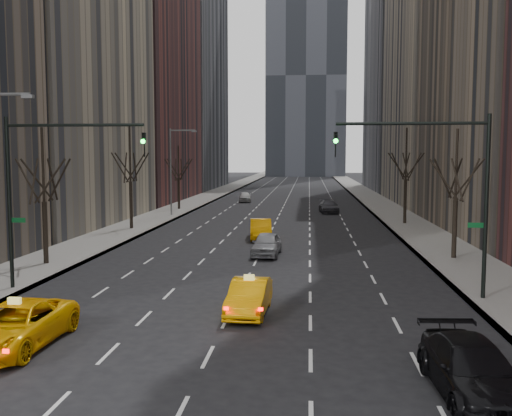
% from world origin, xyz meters
% --- Properties ---
extents(ground, '(400.00, 400.00, 0.00)m').
position_xyz_m(ground, '(0.00, 0.00, 0.00)').
color(ground, black).
rests_on(ground, ground).
extents(sidewalk_left, '(4.50, 320.00, 0.15)m').
position_xyz_m(sidewalk_left, '(-12.25, 70.00, 0.07)').
color(sidewalk_left, slate).
rests_on(sidewalk_left, ground).
extents(sidewalk_right, '(4.50, 320.00, 0.15)m').
position_xyz_m(sidewalk_right, '(12.25, 70.00, 0.07)').
color(sidewalk_right, slate).
rests_on(sidewalk_right, ground).
extents(bld_left_far, '(14.00, 28.00, 44.00)m').
position_xyz_m(bld_left_far, '(-21.50, 66.00, 22.00)').
color(bld_left_far, brown).
rests_on(bld_left_far, ground).
extents(bld_left_deep, '(14.00, 30.00, 60.00)m').
position_xyz_m(bld_left_deep, '(-21.50, 96.00, 30.00)').
color(bld_left_deep, slate).
rests_on(bld_left_deep, ground).
extents(bld_right_far, '(14.00, 28.00, 50.00)m').
position_xyz_m(bld_right_far, '(21.50, 64.00, 25.00)').
color(bld_right_far, '#B8AA8C').
rests_on(bld_right_far, ground).
extents(bld_right_deep, '(14.00, 30.00, 58.00)m').
position_xyz_m(bld_right_deep, '(21.50, 95.00, 29.00)').
color(bld_right_deep, slate).
rests_on(bld_right_deep, ground).
extents(tree_lw_b, '(3.36, 3.50, 7.82)m').
position_xyz_m(tree_lw_b, '(-12.00, 18.00, 3.72)').
color(tree_lw_b, black).
rests_on(tree_lw_b, ground).
extents(tree_lw_c, '(3.36, 3.50, 8.74)m').
position_xyz_m(tree_lw_c, '(-12.00, 34.00, 4.04)').
color(tree_lw_c, black).
rests_on(tree_lw_c, ground).
extents(tree_lw_d, '(3.36, 3.50, 7.36)m').
position_xyz_m(tree_lw_d, '(-12.00, 52.00, 3.56)').
color(tree_lw_d, black).
rests_on(tree_lw_d, ground).
extents(tree_rw_b, '(3.36, 3.50, 7.82)m').
position_xyz_m(tree_rw_b, '(12.00, 22.00, 3.72)').
color(tree_rw_b, black).
rests_on(tree_rw_b, ground).
extents(tree_rw_c, '(3.36, 3.50, 8.74)m').
position_xyz_m(tree_rw_c, '(12.00, 40.00, 4.04)').
color(tree_rw_c, black).
rests_on(tree_rw_c, ground).
extents(traffic_mast_left, '(6.69, 0.39, 8.00)m').
position_xyz_m(traffic_mast_left, '(-9.11, 12.00, 5.49)').
color(traffic_mast_left, black).
rests_on(traffic_mast_left, ground).
extents(traffic_mast_right, '(6.69, 0.39, 8.00)m').
position_xyz_m(traffic_mast_right, '(9.11, 12.00, 5.49)').
color(traffic_mast_right, black).
rests_on(traffic_mast_right, ground).
extents(streetlight_far, '(2.83, 0.22, 9.00)m').
position_xyz_m(streetlight_far, '(-10.84, 45.00, 5.62)').
color(streetlight_far, slate).
rests_on(streetlight_far, ground).
extents(taxi_suv, '(2.59, 5.36, 1.47)m').
position_xyz_m(taxi_suv, '(-6.53, 4.30, 0.74)').
color(taxi_suv, '#FBB705').
rests_on(taxi_suv, ground).
extents(taxi_sedan, '(1.64, 4.23, 1.37)m').
position_xyz_m(taxi_sedan, '(0.79, 9.06, 0.69)').
color(taxi_sedan, '#FFA705').
rests_on(taxi_sedan, ground).
extents(silver_sedan_ahead, '(1.89, 4.32, 1.45)m').
position_xyz_m(silver_sedan_ahead, '(0.49, 22.59, 0.73)').
color(silver_sedan_ahead, gray).
rests_on(silver_sedan_ahead, ground).
extents(parked_suv_black, '(2.32, 5.10, 1.45)m').
position_xyz_m(parked_suv_black, '(7.50, 1.74, 0.72)').
color(parked_suv_black, black).
rests_on(parked_suv_black, ground).
extents(far_taxi, '(2.04, 4.71, 1.51)m').
position_xyz_m(far_taxi, '(-0.48, 29.71, 0.75)').
color(far_taxi, '#FFA105').
rests_on(far_taxi, ground).
extents(far_suv_grey, '(2.29, 4.90, 1.38)m').
position_xyz_m(far_suv_grey, '(5.38, 50.46, 0.69)').
color(far_suv_grey, '#313136').
rests_on(far_suv_grey, ground).
extents(far_car_white, '(2.10, 4.18, 1.37)m').
position_xyz_m(far_car_white, '(-5.61, 64.22, 0.68)').
color(far_car_white, '#B8B8B8').
rests_on(far_car_white, ground).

